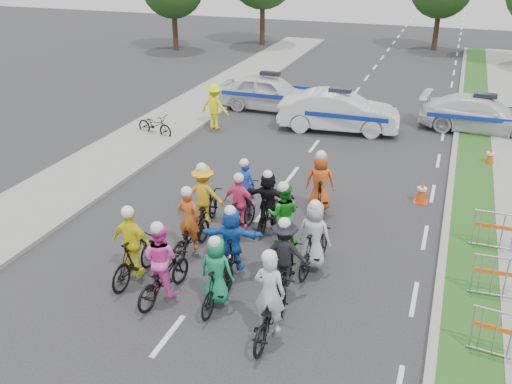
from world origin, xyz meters
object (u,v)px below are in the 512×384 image
(rider_12, at_px, (246,196))
(police_car_0, at_px, (270,93))
(rider_13, at_px, (320,190))
(rider_3, at_px, (134,252))
(cone_1, at_px, (490,156))
(rider_2, at_px, (162,270))
(rider_5, at_px, (232,245))
(police_car_2, at_px, (482,115))
(rider_10, at_px, (204,203))
(marshal_hiviz, at_px, (215,106))
(rider_4, at_px, (285,262))
(cone_0, at_px, (422,192))
(rider_1, at_px, (217,279))
(rider_9, at_px, (240,211))
(rider_6, at_px, (190,231))
(rider_11, at_px, (268,204))
(rider_0, at_px, (270,308))
(police_car_1, at_px, (339,111))
(rider_8, at_px, (283,224))
(parked_bike, at_px, (155,125))
(rider_7, at_px, (314,243))

(rider_12, relative_size, police_car_0, 0.39)
(rider_13, bearing_deg, rider_3, 45.12)
(cone_1, bearing_deg, rider_2, -122.72)
(rider_5, relative_size, police_car_2, 0.37)
(rider_10, xyz_separation_m, rider_13, (2.76, 1.92, 0.01))
(marshal_hiviz, bearing_deg, rider_4, 126.84)
(rider_2, xyz_separation_m, cone_1, (7.02, 10.93, -0.38))
(rider_3, bearing_deg, cone_0, -129.28)
(rider_2, distance_m, rider_10, 3.35)
(rider_1, xyz_separation_m, police_car_0, (-3.73, 14.88, 0.10))
(rider_9, bearing_deg, rider_6, 64.59)
(police_car_0, distance_m, police_car_2, 9.16)
(rider_11, relative_size, marshal_hiviz, 0.94)
(rider_1, height_order, rider_9, rider_9)
(rider_2, relative_size, rider_12, 1.07)
(rider_0, height_order, rider_1, rider_0)
(rider_3, xyz_separation_m, rider_10, (0.46, 2.93, 0.00))
(rider_0, distance_m, rider_5, 2.48)
(police_car_1, bearing_deg, rider_10, 164.31)
(rider_13, bearing_deg, rider_12, 10.42)
(police_car_0, bearing_deg, rider_2, -169.34)
(police_car_2, bearing_deg, police_car_1, 112.69)
(rider_6, distance_m, marshal_hiviz, 10.22)
(rider_8, xyz_separation_m, parked_bike, (-7.51, 6.90, -0.26))
(rider_0, bearing_deg, rider_10, -50.50)
(rider_11, xyz_separation_m, marshal_hiviz, (-4.91, 7.69, 0.19))
(rider_2, xyz_separation_m, cone_0, (5.01, 7.02, -0.38))
(police_car_0, xyz_separation_m, police_car_2, (9.16, -0.11, -0.08))
(rider_7, height_order, police_car_2, rider_7)
(rider_2, distance_m, cone_0, 8.64)
(rider_13, xyz_separation_m, police_car_2, (4.43, 9.61, -0.05))
(police_car_0, bearing_deg, rider_12, -164.01)
(rider_0, distance_m, parked_bike, 13.25)
(rider_2, bearing_deg, police_car_2, -106.99)
(rider_1, distance_m, cone_0, 7.89)
(rider_10, height_order, police_car_1, rider_10)
(rider_7, xyz_separation_m, marshal_hiviz, (-6.61, 9.36, 0.19))
(rider_9, xyz_separation_m, cone_1, (6.45, 7.62, -0.37))
(rider_4, height_order, rider_9, rider_4)
(rider_0, relative_size, rider_3, 1.04)
(rider_8, height_order, police_car_2, rider_8)
(rider_5, height_order, rider_10, rider_10)
(rider_11, bearing_deg, rider_1, 93.66)
(rider_7, relative_size, police_car_1, 0.39)
(police_car_0, distance_m, marshal_hiviz, 3.62)
(rider_8, xyz_separation_m, rider_11, (-0.72, 0.94, 0.03))
(rider_1, height_order, police_car_2, rider_1)
(rider_11, distance_m, rider_13, 1.75)
(marshal_hiviz, height_order, cone_1, marshal_hiviz)
(rider_0, distance_m, rider_2, 2.71)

